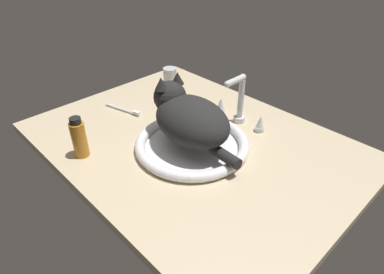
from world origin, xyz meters
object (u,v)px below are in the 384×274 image
Objects in this scene: faucet at (239,104)px; sink_basin at (192,144)px; toothbrush at (123,110)px; cat at (188,117)px; metal_jar at (170,76)px; amber_bottle at (79,138)px.

sink_basin is at bearing -90.00° from faucet.
faucet is at bearing 35.23° from toothbrush.
faucet is (-0.00, 22.13, 5.60)cm from sink_basin.
cat reaches higher than metal_jar.
metal_jar is 0.43× the size of toothbrush.
faucet is at bearing 90.00° from sink_basin.
sink_basin reaches higher than toothbrush.
toothbrush is at bearing -176.11° from cat.
cat is (-2.03, -22.01, 3.30)cm from faucet.
faucet is 42.43cm from toothbrush.
sink_basin is 5.25× the size of metal_jar.
sink_basin is at bearing -3.38° from cat.
amber_bottle is 56.73cm from metal_jar.
faucet is 3.09× the size of metal_jar.
cat is at bearing 3.89° from toothbrush.
faucet reaches higher than sink_basin.
cat is 5.23× the size of metal_jar.
faucet is at bearing 67.30° from amber_bottle.
toothbrush is at bearing 119.98° from amber_bottle.
cat reaches higher than toothbrush.
cat reaches higher than amber_bottle.
amber_bottle is at bearing -112.70° from faucet.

